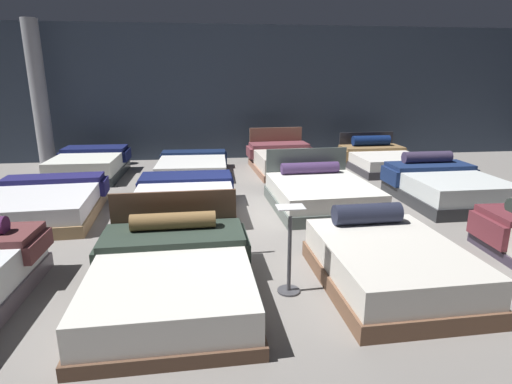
{
  "coord_description": "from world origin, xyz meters",
  "views": [
    {
      "loc": [
        -0.85,
        -6.29,
        2.2
      ],
      "look_at": [
        -0.02,
        0.15,
        0.39
      ],
      "focal_mm": 29.1,
      "sensor_mm": 36.0,
      "label": 1
    }
  ],
  "objects_px": {
    "price_sign": "(289,260)",
    "bed_4": "(43,204)",
    "bed_10": "(285,160)",
    "support_pillar": "(39,96)",
    "bed_1": "(172,275)",
    "bed_5": "(185,198)",
    "bed_8": "(90,165)",
    "bed_9": "(193,166)",
    "bed_2": "(389,264)",
    "bed_6": "(321,194)",
    "bed_11": "(380,159)",
    "bed_7": "(445,187)"
  },
  "relations": [
    {
      "from": "bed_1",
      "to": "bed_5",
      "type": "height_order",
      "value": "bed_1"
    },
    {
      "from": "price_sign",
      "to": "bed_4",
      "type": "bearing_deg",
      "value": 140.24
    },
    {
      "from": "bed_4",
      "to": "bed_5",
      "type": "bearing_deg",
      "value": -3.13
    },
    {
      "from": "bed_2",
      "to": "bed_11",
      "type": "height_order",
      "value": "bed_11"
    },
    {
      "from": "bed_6",
      "to": "bed_5",
      "type": "bearing_deg",
      "value": 177.37
    },
    {
      "from": "bed_4",
      "to": "bed_9",
      "type": "xyz_separation_m",
      "value": [
        2.32,
        2.84,
        -0.04
      ]
    },
    {
      "from": "bed_6",
      "to": "support_pillar",
      "type": "relative_size",
      "value": 0.57
    },
    {
      "from": "bed_2",
      "to": "price_sign",
      "type": "xyz_separation_m",
      "value": [
        -1.1,
        -0.0,
        0.11
      ]
    },
    {
      "from": "bed_2",
      "to": "bed_10",
      "type": "relative_size",
      "value": 0.9
    },
    {
      "from": "support_pillar",
      "to": "bed_4",
      "type": "bearing_deg",
      "value": -72.39
    },
    {
      "from": "bed_1",
      "to": "bed_6",
      "type": "bearing_deg",
      "value": 48.73
    },
    {
      "from": "bed_5",
      "to": "bed_8",
      "type": "height_order",
      "value": "bed_8"
    },
    {
      "from": "bed_11",
      "to": "price_sign",
      "type": "distance_m",
      "value": 6.66
    },
    {
      "from": "support_pillar",
      "to": "bed_8",
      "type": "bearing_deg",
      "value": -43.85
    },
    {
      "from": "bed_11",
      "to": "price_sign",
      "type": "relative_size",
      "value": 2.25
    },
    {
      "from": "price_sign",
      "to": "bed_7",
      "type": "bearing_deg",
      "value": 39.55
    },
    {
      "from": "bed_11",
      "to": "support_pillar",
      "type": "relative_size",
      "value": 0.61
    },
    {
      "from": "price_sign",
      "to": "support_pillar",
      "type": "relative_size",
      "value": 0.27
    },
    {
      "from": "bed_2",
      "to": "bed_8",
      "type": "distance_m",
      "value": 7.27
    },
    {
      "from": "bed_10",
      "to": "bed_6",
      "type": "bearing_deg",
      "value": -91.76
    },
    {
      "from": "bed_7",
      "to": "bed_5",
      "type": "bearing_deg",
      "value": 179.84
    },
    {
      "from": "bed_7",
      "to": "price_sign",
      "type": "height_order",
      "value": "price_sign"
    },
    {
      "from": "bed_4",
      "to": "bed_5",
      "type": "relative_size",
      "value": 1.09
    },
    {
      "from": "bed_8",
      "to": "bed_11",
      "type": "xyz_separation_m",
      "value": [
        6.87,
        -0.03,
        -0.03
      ]
    },
    {
      "from": "bed_8",
      "to": "bed_10",
      "type": "relative_size",
      "value": 0.95
    },
    {
      "from": "bed_4",
      "to": "price_sign",
      "type": "xyz_separation_m",
      "value": [
        3.42,
        -2.84,
        0.13
      ]
    },
    {
      "from": "support_pillar",
      "to": "bed_10",
      "type": "bearing_deg",
      "value": -12.22
    },
    {
      "from": "bed_4",
      "to": "support_pillar",
      "type": "height_order",
      "value": "support_pillar"
    },
    {
      "from": "bed_10",
      "to": "support_pillar",
      "type": "height_order",
      "value": "support_pillar"
    },
    {
      "from": "price_sign",
      "to": "bed_9",
      "type": "bearing_deg",
      "value": 100.94
    },
    {
      "from": "bed_1",
      "to": "bed_10",
      "type": "height_order",
      "value": "bed_10"
    },
    {
      "from": "bed_1",
      "to": "bed_7",
      "type": "distance_m",
      "value": 5.46
    },
    {
      "from": "bed_5",
      "to": "bed_10",
      "type": "xyz_separation_m",
      "value": [
        2.25,
        2.89,
        0.03
      ]
    },
    {
      "from": "bed_8",
      "to": "bed_11",
      "type": "bearing_deg",
      "value": 0.85
    },
    {
      "from": "bed_1",
      "to": "support_pillar",
      "type": "height_order",
      "value": "support_pillar"
    },
    {
      "from": "bed_1",
      "to": "bed_5",
      "type": "distance_m",
      "value": 2.79
    },
    {
      "from": "bed_5",
      "to": "bed_6",
      "type": "height_order",
      "value": "bed_6"
    },
    {
      "from": "bed_2",
      "to": "bed_6",
      "type": "xyz_separation_m",
      "value": [
        0.04,
        2.82,
        -0.01
      ]
    },
    {
      "from": "bed_4",
      "to": "price_sign",
      "type": "bearing_deg",
      "value": -42.67
    },
    {
      "from": "bed_8",
      "to": "support_pillar",
      "type": "distance_m",
      "value": 2.37
    },
    {
      "from": "bed_6",
      "to": "support_pillar",
      "type": "xyz_separation_m",
      "value": [
        -5.87,
        4.17,
        1.51
      ]
    },
    {
      "from": "bed_4",
      "to": "price_sign",
      "type": "relative_size",
      "value": 2.27
    },
    {
      "from": "bed_1",
      "to": "bed_6",
      "type": "distance_m",
      "value": 3.63
    },
    {
      "from": "bed_7",
      "to": "bed_4",
      "type": "bearing_deg",
      "value": 179.65
    },
    {
      "from": "bed_9",
      "to": "bed_6",
      "type": "bearing_deg",
      "value": -50.18
    },
    {
      "from": "bed_5",
      "to": "bed_9",
      "type": "xyz_separation_m",
      "value": [
        0.07,
        2.85,
        -0.05
      ]
    },
    {
      "from": "bed_4",
      "to": "bed_2",
      "type": "bearing_deg",
      "value": -35.1
    },
    {
      "from": "bed_1",
      "to": "bed_8",
      "type": "xyz_separation_m",
      "value": [
        -2.2,
        5.66,
        0.02
      ]
    },
    {
      "from": "bed_11",
      "to": "bed_2",
      "type": "bearing_deg",
      "value": -113.65
    },
    {
      "from": "bed_6",
      "to": "price_sign",
      "type": "height_order",
      "value": "price_sign"
    }
  ]
}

